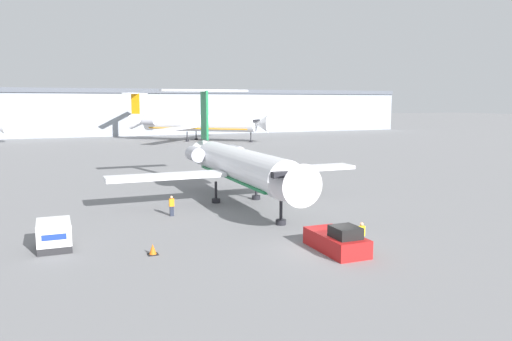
# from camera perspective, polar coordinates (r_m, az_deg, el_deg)

# --- Properties ---
(ground_plane) EXTENTS (600.00, 600.00, 0.00)m
(ground_plane) POSITION_cam_1_polar(r_m,az_deg,el_deg) (32.12, 8.63, -9.16)
(ground_plane) COLOR slate
(terminal_building) EXTENTS (180.00, 16.80, 12.78)m
(terminal_building) POSITION_cam_1_polar(r_m,az_deg,el_deg) (147.15, -16.24, 6.46)
(terminal_building) COLOR #8C939E
(terminal_building) RESTS_ON ground
(airplane_main) EXTENTS (23.99, 24.67, 10.65)m
(airplane_main) POSITION_cam_1_polar(r_m,az_deg,el_deg) (46.09, -1.95, 0.72)
(airplane_main) COLOR white
(airplane_main) RESTS_ON ground
(pushback_tug) EXTENTS (2.22, 4.80, 1.82)m
(pushback_tug) POSITION_cam_1_polar(r_m,az_deg,el_deg) (32.10, 9.22, -7.92)
(pushback_tug) COLOR #B21919
(pushback_tug) RESTS_ON ground
(luggage_cart) EXTENTS (2.04, 2.88, 1.84)m
(luggage_cart) POSITION_cam_1_polar(r_m,az_deg,el_deg) (34.56, -22.08, -6.85)
(luggage_cart) COLOR #232326
(luggage_cart) RESTS_ON ground
(worker_near_tug) EXTENTS (0.40, 0.24, 1.74)m
(worker_near_tug) POSITION_cam_1_polar(r_m,az_deg,el_deg) (32.81, 11.95, -7.22)
(worker_near_tug) COLOR #232838
(worker_near_tug) RESTS_ON ground
(worker_by_wing) EXTENTS (0.40, 0.24, 1.69)m
(worker_by_wing) POSITION_cam_1_polar(r_m,az_deg,el_deg) (41.67, -9.62, -3.96)
(worker_by_wing) COLOR #232838
(worker_by_wing) RESTS_ON ground
(traffic_cone_left) EXTENTS (0.64, 0.64, 0.67)m
(traffic_cone_left) POSITION_cam_1_polar(r_m,az_deg,el_deg) (31.74, -11.72, -8.84)
(traffic_cone_left) COLOR black
(traffic_cone_left) RESTS_ON ground
(airplane_parked_far_right) EXTENTS (31.07, 28.49, 11.38)m
(airplane_parked_far_right) POSITION_cam_1_polar(r_m,az_deg,el_deg) (119.92, -6.88, 5.43)
(airplane_parked_far_right) COLOR white
(airplane_parked_far_right) RESTS_ON ground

